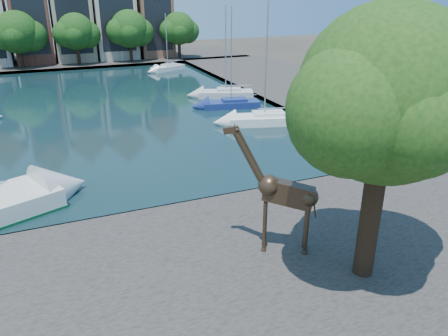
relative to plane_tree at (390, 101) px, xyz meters
name	(u,v)px	position (x,y,z in m)	size (l,w,h in m)	color
ground	(137,218)	(-7.62, 9.01, -7.67)	(160.00, 160.00, 0.00)	#38332B
water_basin	(86,110)	(-7.62, 33.01, -7.63)	(38.00, 50.00, 0.08)	black
near_quay	(174,293)	(-7.62, 2.01, -7.42)	(50.00, 14.00, 0.50)	#453F3C
far_quay	(64,62)	(-7.62, 65.01, -7.42)	(60.00, 16.00, 0.50)	#453F3C
right_quay	(301,87)	(17.38, 33.01, -7.42)	(14.00, 52.00, 0.50)	#453F3C
plane_tree	(390,101)	(0.00, 0.00, 0.00)	(8.32, 6.40, 10.62)	#332114
townhouse_center	(29,9)	(-11.62, 64.99, 0.69)	(5.44, 9.18, 16.93)	brown
townhouse_east_inner	(70,13)	(-5.62, 64.99, 0.06)	(5.94, 9.18, 15.79)	tan
townhouse_east_mid	(112,9)	(0.88, 64.99, 0.43)	(6.43, 9.18, 16.65)	beige
townhouse_east_end	(152,15)	(7.38, 64.99, -0.56)	(5.44, 9.18, 14.43)	brown
far_tree_mid_west	(18,34)	(-13.51, 59.50, -2.38)	(7.80, 6.00, 8.00)	#332114
far_tree_mid_east	(76,33)	(-5.52, 59.50, -2.54)	(7.02, 5.40, 7.52)	#332114
far_tree_east	(130,30)	(2.49, 59.50, -2.43)	(7.54, 5.80, 7.84)	#332114
far_tree_far_east	(179,30)	(10.48, 59.50, -2.60)	(6.76, 5.20, 7.36)	#332114
giraffe_statue	(281,192)	(-2.47, 2.88, -4.38)	(3.65, 2.32, 5.68)	#3E2E1F
sailboat_right_a	(264,117)	(6.58, 21.72, -6.98)	(6.76, 3.83, 12.38)	white
sailboat_right_b	(231,103)	(6.14, 28.17, -7.09)	(5.93, 3.12, 9.68)	navy
sailboat_right_c	(226,92)	(7.38, 32.56, -7.05)	(6.36, 4.00, 9.67)	silver
sailboat_right_d	(168,67)	(6.08, 51.48, -7.09)	(5.44, 3.73, 7.92)	silver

